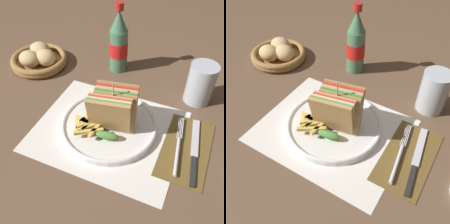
% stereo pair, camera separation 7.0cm
% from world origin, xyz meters
% --- Properties ---
extents(ground_plane, '(4.00, 4.00, 0.00)m').
position_xyz_m(ground_plane, '(0.00, 0.00, 0.00)').
color(ground_plane, brown).
extents(placemat, '(0.38, 0.31, 0.00)m').
position_xyz_m(placemat, '(0.02, -0.03, 0.00)').
color(placemat, silver).
rests_on(placemat, ground_plane).
extents(plate_main, '(0.26, 0.26, 0.02)m').
position_xyz_m(plate_main, '(0.02, -0.02, 0.01)').
color(plate_main, white).
rests_on(plate_main, ground_plane).
extents(club_sandwich, '(0.12, 0.12, 0.14)m').
position_xyz_m(club_sandwich, '(0.03, -0.02, 0.07)').
color(club_sandwich, tan).
rests_on(club_sandwich, plate_main).
extents(fries_pile, '(0.10, 0.12, 0.02)m').
position_xyz_m(fries_pile, '(-0.03, -0.05, 0.03)').
color(fries_pile, '#E0B756').
rests_on(fries_pile, plate_main).
extents(ketchup_blob, '(0.04, 0.03, 0.01)m').
position_xyz_m(ketchup_blob, '(-0.01, -0.00, 0.03)').
color(ketchup_blob, maroon).
rests_on(ketchup_blob, plate_main).
extents(napkin, '(0.12, 0.22, 0.00)m').
position_xyz_m(napkin, '(0.22, -0.01, 0.00)').
color(napkin, brown).
rests_on(napkin, ground_plane).
extents(fork, '(0.04, 0.19, 0.01)m').
position_xyz_m(fork, '(0.21, -0.03, 0.01)').
color(fork, silver).
rests_on(fork, napkin).
extents(knife, '(0.04, 0.21, 0.00)m').
position_xyz_m(knife, '(0.25, -0.01, 0.01)').
color(knife, black).
rests_on(knife, napkin).
extents(coke_bottle_near, '(0.06, 0.06, 0.23)m').
position_xyz_m(coke_bottle_near, '(-0.07, 0.25, 0.10)').
color(coke_bottle_near, '#4C7F5B').
rests_on(coke_bottle_near, ground_plane).
extents(glass_near, '(0.08, 0.08, 0.12)m').
position_xyz_m(glass_near, '(0.21, 0.19, 0.06)').
color(glass_near, silver).
rests_on(glass_near, ground_plane).
extents(bread_basket, '(0.19, 0.19, 0.07)m').
position_xyz_m(bread_basket, '(-0.33, 0.16, 0.02)').
color(bread_basket, olive).
rests_on(bread_basket, ground_plane).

